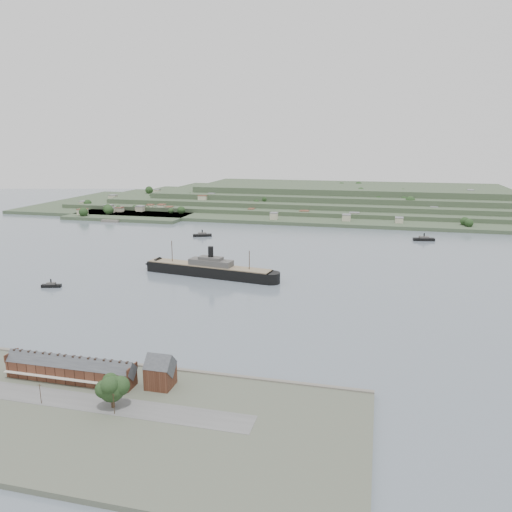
% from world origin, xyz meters
% --- Properties ---
extents(ground, '(1400.00, 1400.00, 0.00)m').
position_xyz_m(ground, '(0.00, 0.00, 0.00)').
color(ground, slate).
rests_on(ground, ground).
extents(near_shore, '(220.00, 80.00, 2.60)m').
position_xyz_m(near_shore, '(0.00, -186.75, 1.01)').
color(near_shore, '#4C5142').
rests_on(near_shore, ground).
extents(terrace_row, '(55.60, 9.80, 11.07)m').
position_xyz_m(terrace_row, '(-10.00, -168.02, 6.84)').
color(terrace_row, '#452518').
rests_on(terrace_row, ground).
extents(gabled_building, '(10.40, 10.18, 14.09)m').
position_xyz_m(gabled_building, '(27.50, -164.00, 8.19)').
color(gabled_building, '#452518').
rests_on(gabled_building, ground).
extents(far_peninsula, '(760.00, 309.00, 30.00)m').
position_xyz_m(far_peninsula, '(27.91, 393.10, 11.88)').
color(far_peninsula, '#30432D').
rests_on(far_peninsula, ground).
extents(steamship, '(110.29, 28.25, 26.53)m').
position_xyz_m(steamship, '(-13.05, 2.93, 4.90)').
color(steamship, black).
rests_on(steamship, ground).
extents(tugboat, '(13.46, 6.80, 5.85)m').
position_xyz_m(tugboat, '(-104.07, -50.27, 1.43)').
color(tugboat, black).
rests_on(tugboat, ground).
extents(ferry_west, '(19.79, 12.01, 7.19)m').
position_xyz_m(ferry_west, '(-66.53, 144.24, 1.73)').
color(ferry_west, black).
rests_on(ferry_west, ground).
extents(ferry_east, '(21.08, 9.21, 7.65)m').
position_xyz_m(ferry_east, '(152.63, 175.85, 1.84)').
color(ferry_east, black).
rests_on(ferry_east, ground).
extents(fig_tree, '(11.76, 10.18, 13.12)m').
position_xyz_m(fig_tree, '(17.53, -183.30, 10.01)').
color(fig_tree, '#3B2A1B').
rests_on(fig_tree, ground).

